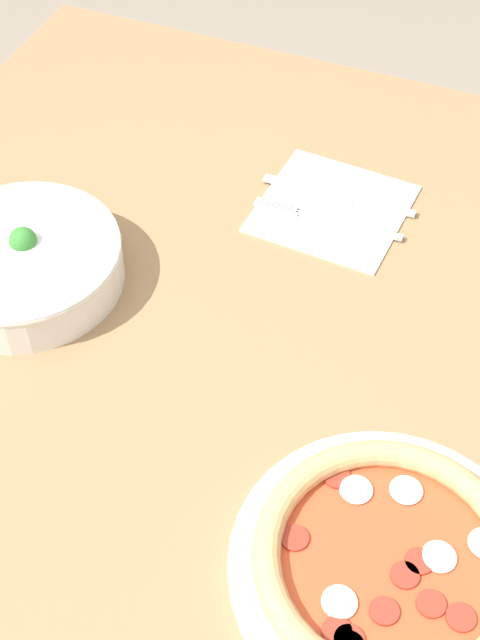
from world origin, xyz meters
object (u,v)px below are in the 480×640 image
Objects in this scene: fork at (328,220)px; knife at (345,197)px; pizza at (389,562)px; bowl at (22,261)px.

fork is 0.97× the size of knife.
pizza is 1.43× the size of knife.
fork is (0.23, -0.30, -0.03)m from bowl.
bowl is at bearing 41.18° from knife.
knife is (0.47, 0.19, -0.01)m from pizza.
knife is (0.05, -0.01, -0.00)m from fork.
pizza is 1.25× the size of bowl.
pizza is 0.53m from bowl.
bowl is 0.37m from fork.
pizza reaches higher than fork.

